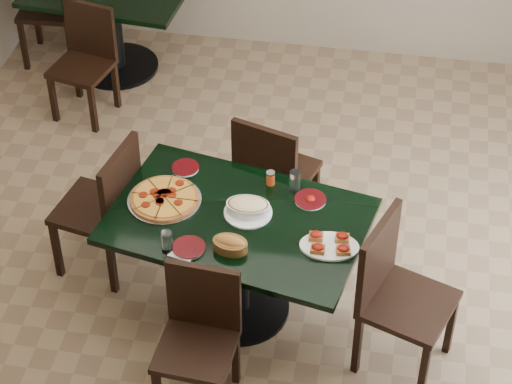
% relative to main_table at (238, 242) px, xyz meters
% --- Properties ---
extents(floor, '(5.50, 5.50, 0.00)m').
position_rel_main_table_xyz_m(floor, '(0.12, 0.26, -0.57)').
color(floor, '#7F6849').
rests_on(floor, ground).
extents(main_table, '(1.58, 1.18, 0.75)m').
position_rel_main_table_xyz_m(main_table, '(0.00, 0.00, 0.00)').
color(main_table, black).
rests_on(main_table, floor).
extents(back_table, '(1.28, 0.98, 0.75)m').
position_rel_main_table_xyz_m(back_table, '(-1.45, 2.42, -0.04)').
color(back_table, black).
rests_on(back_table, floor).
extents(chair_far, '(0.55, 0.55, 0.93)m').
position_rel_main_table_xyz_m(chair_far, '(0.08, 0.72, -0.05)').
color(chair_far, black).
rests_on(chair_far, floor).
extents(chair_near, '(0.43, 0.43, 0.87)m').
position_rel_main_table_xyz_m(chair_near, '(-0.10, -0.62, -0.08)').
color(chair_near, black).
rests_on(chair_near, floor).
extents(chair_right, '(0.59, 0.59, 0.99)m').
position_rel_main_table_xyz_m(chair_right, '(0.91, -0.20, -0.01)').
color(chair_right, black).
rests_on(chair_right, floor).
extents(chair_left, '(0.53, 0.53, 0.96)m').
position_rel_main_table_xyz_m(chair_left, '(-0.85, 0.23, -0.03)').
color(chair_left, black).
rests_on(chair_left, floor).
extents(back_chair_near, '(0.48, 0.48, 0.86)m').
position_rel_main_table_xyz_m(back_chair_near, '(-1.49, 1.86, -0.09)').
color(back_chair_near, black).
rests_on(back_chair_near, floor).
extents(back_chair_left, '(0.47, 0.47, 0.95)m').
position_rel_main_table_xyz_m(back_chair_left, '(-1.90, 2.49, -0.04)').
color(back_chair_left, black).
rests_on(back_chair_left, floor).
extents(pepperoni_pizza, '(0.43, 0.43, 0.04)m').
position_rel_main_table_xyz_m(pepperoni_pizza, '(-0.44, 0.08, 0.20)').
color(pepperoni_pizza, '#ABABB1').
rests_on(pepperoni_pizza, main_table).
extents(lasagna_casserole, '(0.28, 0.28, 0.09)m').
position_rel_main_table_xyz_m(lasagna_casserole, '(0.05, 0.05, 0.23)').
color(lasagna_casserole, white).
rests_on(lasagna_casserole, main_table).
extents(bread_basket, '(0.21, 0.16, 0.09)m').
position_rel_main_table_xyz_m(bread_basket, '(0.00, -0.25, 0.22)').
color(bread_basket, brown).
rests_on(bread_basket, main_table).
extents(bruschetta_platter, '(0.34, 0.25, 0.05)m').
position_rel_main_table_xyz_m(bruschetta_platter, '(0.53, -0.15, 0.21)').
color(bruschetta_platter, white).
rests_on(bruschetta_platter, main_table).
extents(side_plate_near, '(0.18, 0.18, 0.02)m').
position_rel_main_table_xyz_m(side_plate_near, '(-0.22, -0.28, 0.19)').
color(side_plate_near, white).
rests_on(side_plate_near, main_table).
extents(side_plate_far_r, '(0.18, 0.18, 0.03)m').
position_rel_main_table_xyz_m(side_plate_far_r, '(0.38, 0.22, 0.19)').
color(side_plate_far_r, white).
rests_on(side_plate_far_r, main_table).
extents(side_plate_far_l, '(0.16, 0.16, 0.02)m').
position_rel_main_table_xyz_m(side_plate_far_l, '(-0.39, 0.38, 0.19)').
color(side_plate_far_l, white).
rests_on(side_plate_far_l, main_table).
extents(napkin_setting, '(0.16, 0.16, 0.01)m').
position_rel_main_table_xyz_m(napkin_setting, '(-0.24, -0.31, 0.18)').
color(napkin_setting, white).
rests_on(napkin_setting, main_table).
extents(water_glass_a, '(0.06, 0.06, 0.14)m').
position_rel_main_table_xyz_m(water_glass_a, '(0.28, 0.29, 0.25)').
color(water_glass_a, white).
rests_on(water_glass_a, main_table).
extents(water_glass_b, '(0.06, 0.06, 0.13)m').
position_rel_main_table_xyz_m(water_glass_b, '(-0.33, -0.32, 0.25)').
color(water_glass_b, white).
rests_on(water_glass_b, main_table).
extents(pepper_shaker, '(0.05, 0.05, 0.09)m').
position_rel_main_table_xyz_m(pepper_shaker, '(0.13, 0.33, 0.23)').
color(pepper_shaker, '#C13C14').
rests_on(pepper_shaker, main_table).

